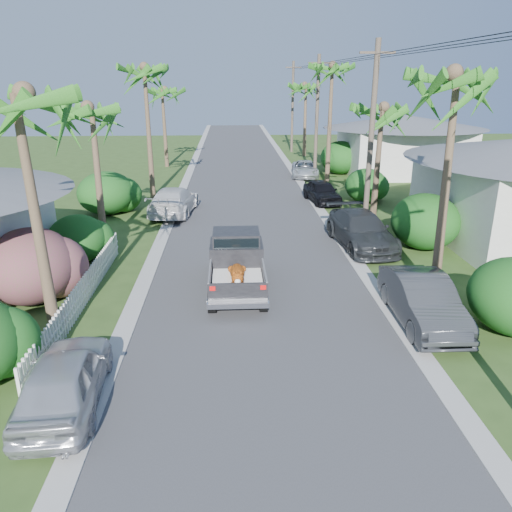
{
  "coord_description": "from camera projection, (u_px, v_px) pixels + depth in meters",
  "views": [
    {
      "loc": [
        -0.96,
        -10.26,
        7.32
      ],
      "look_at": [
        -0.09,
        6.33,
        1.4
      ],
      "focal_mm": 35.0,
      "sensor_mm": 36.0,
      "label": 1
    }
  ],
  "objects": [
    {
      "name": "shrub_l_b",
      "position": [
        31.0,
        266.0,
        16.98
      ],
      "size": [
        3.0,
        3.3,
        2.6
      ],
      "primitive_type": "ellipsoid",
      "color": "#A51761",
      "rests_on": "ground"
    },
    {
      "name": "shrub_r_c",
      "position": [
        366.0,
        186.0,
        30.99
      ],
      "size": [
        2.6,
        2.86,
        2.1
      ],
      "primitive_type": "ellipsoid",
      "color": "#204F16",
      "rests_on": "ground"
    },
    {
      "name": "palm_r_a",
      "position": [
        460.0,
        75.0,
        15.62
      ],
      "size": [
        4.4,
        4.4,
        8.7
      ],
      "color": "brown",
      "rests_on": "ground"
    },
    {
      "name": "curb_right",
      "position": [
        303.0,
        186.0,
        35.88
      ],
      "size": [
        0.6,
        100.0,
        0.06
      ],
      "primitive_type": "cube",
      "color": "#A5A39E",
      "rests_on": "ground"
    },
    {
      "name": "ground",
      "position": [
        273.0,
        397.0,
        12.16
      ],
      "size": [
        120.0,
        120.0,
        0.0
      ],
      "primitive_type": "plane",
      "color": "#314B1C",
      "rests_on": "ground"
    },
    {
      "name": "palm_l_b",
      "position": [
        91.0,
        108.0,
        21.05
      ],
      "size": [
        4.4,
        4.4,
        7.4
      ],
      "color": "brown",
      "rests_on": "ground"
    },
    {
      "name": "picket_fence",
      "position": [
        83.0,
        292.0,
        16.87
      ],
      "size": [
        0.1,
        11.0,
        1.0
      ],
      "primitive_type": "cube",
      "color": "white",
      "rests_on": "ground"
    },
    {
      "name": "house_right_far",
      "position": [
        402.0,
        147.0,
        40.31
      ],
      "size": [
        9.0,
        8.0,
        4.6
      ],
      "color": "silver",
      "rests_on": "ground"
    },
    {
      "name": "parked_car_rd",
      "position": [
        305.0,
        169.0,
        39.17
      ],
      "size": [
        2.46,
        4.55,
        1.21
      ],
      "primitive_type": "imported",
      "rotation": [
        0.0,
        0.0,
        -0.1
      ],
      "color": "silver",
      "rests_on": "ground"
    },
    {
      "name": "parked_car_rn",
      "position": [
        423.0,
        301.0,
        15.62
      ],
      "size": [
        1.65,
        4.62,
        1.52
      ],
      "primitive_type": "imported",
      "rotation": [
        0.0,
        0.0,
        -0.01
      ],
      "color": "#303236",
      "rests_on": "ground"
    },
    {
      "name": "parked_car_ln",
      "position": [
        65.0,
        379.0,
        11.61
      ],
      "size": [
        1.99,
        4.33,
        1.44
      ],
      "primitive_type": "imported",
      "rotation": [
        0.0,
        0.0,
        3.21
      ],
      "color": "#BBBDC3",
      "rests_on": "ground"
    },
    {
      "name": "palm_r_b",
      "position": [
        382.0,
        108.0,
        24.6
      ],
      "size": [
        4.4,
        4.4,
        7.2
      ],
      "color": "brown",
      "rests_on": "ground"
    },
    {
      "name": "palm_r_c",
      "position": [
        332.0,
        66.0,
        34.2
      ],
      "size": [
        4.4,
        4.4,
        9.4
      ],
      "color": "brown",
      "rests_on": "ground"
    },
    {
      "name": "palm_l_d",
      "position": [
        162.0,
        90.0,
        41.66
      ],
      "size": [
        4.4,
        4.4,
        7.7
      ],
      "color": "brown",
      "rests_on": "ground"
    },
    {
      "name": "curb_left",
      "position": [
        183.0,
        187.0,
        35.46
      ],
      "size": [
        0.6,
        100.0,
        0.06
      ],
      "primitive_type": "cube",
      "color": "#A5A39E",
      "rests_on": "ground"
    },
    {
      "name": "parked_car_rf",
      "position": [
        322.0,
        192.0,
        31.03
      ],
      "size": [
        2.12,
        4.17,
        1.36
      ],
      "primitive_type": "imported",
      "rotation": [
        0.0,
        0.0,
        0.13
      ],
      "color": "black",
      "rests_on": "ground"
    },
    {
      "name": "shrub_l_c",
      "position": [
        77.0,
        239.0,
        20.87
      ],
      "size": [
        2.4,
        2.64,
        2.0
      ],
      "primitive_type": "ellipsoid",
      "color": "#204F16",
      "rests_on": "ground"
    },
    {
      "name": "palm_l_c",
      "position": [
        144.0,
        68.0,
        29.9
      ],
      "size": [
        4.4,
        4.4,
        9.2
      ],
      "color": "brown",
      "rests_on": "ground"
    },
    {
      "name": "shrub_r_d",
      "position": [
        340.0,
        158.0,
        40.34
      ],
      "size": [
        3.2,
        3.52,
        2.6
      ],
      "primitive_type": "ellipsoid",
      "color": "#204F16",
      "rests_on": "ground"
    },
    {
      "name": "palm_l_a",
      "position": [
        17.0,
        95.0,
        12.35
      ],
      "size": [
        4.4,
        4.4,
        8.2
      ],
      "color": "brown",
      "rests_on": "ground"
    },
    {
      "name": "road",
      "position": [
        244.0,
        187.0,
        35.67
      ],
      "size": [
        8.0,
        100.0,
        0.02
      ],
      "primitive_type": "cube",
      "color": "#38383A",
      "rests_on": "ground"
    },
    {
      "name": "shrub_l_d",
      "position": [
        106.0,
        193.0,
        28.3
      ],
      "size": [
        3.2,
        3.52,
        2.4
      ],
      "primitive_type": "ellipsoid",
      "color": "#204F16",
      "rests_on": "ground"
    },
    {
      "name": "utility_pole_d",
      "position": [
        292.0,
        107.0,
        51.34
      ],
      "size": [
        1.6,
        0.26,
        9.0
      ],
      "color": "brown",
      "rests_on": "ground"
    },
    {
      "name": "palm_r_d",
      "position": [
        306.0,
        85.0,
        47.85
      ],
      "size": [
        4.4,
        4.4,
        8.0
      ],
      "color": "brown",
      "rests_on": "ground"
    },
    {
      "name": "parked_car_rm",
      "position": [
        361.0,
        230.0,
        22.81
      ],
      "size": [
        2.68,
        5.51,
        1.54
      ],
      "primitive_type": "imported",
      "rotation": [
        0.0,
        0.0,
        0.1
      ],
      "color": "#2C2F31",
      "rests_on": "ground"
    },
    {
      "name": "shrub_r_b",
      "position": [
        425.0,
        221.0,
        22.47
      ],
      "size": [
        3.0,
        3.3,
        2.5
      ],
      "primitive_type": "ellipsoid",
      "color": "#204F16",
      "rests_on": "ground"
    },
    {
      "name": "pickup_truck",
      "position": [
        237.0,
        260.0,
        18.35
      ],
      "size": [
        1.98,
        5.12,
        2.06
      ],
      "color": "black",
      "rests_on": "ground"
    },
    {
      "name": "utility_pole_b",
      "position": [
        371.0,
        141.0,
        23.12
      ],
      "size": [
        1.6,
        0.26,
        9.0
      ],
      "color": "brown",
      "rests_on": "ground"
    },
    {
      "name": "parked_car_lf",
      "position": [
        174.0,
        201.0,
        28.29
      ],
      "size": [
        2.76,
        5.52,
        1.54
      ],
      "primitive_type": "imported",
      "rotation": [
        0.0,
        0.0,
        3.03
      ],
      "color": "silver",
      "rests_on": "ground"
    },
    {
      "name": "utility_pole_c",
      "position": [
        317.0,
        117.0,
        37.23
      ],
      "size": [
        1.6,
        0.26,
        9.0
      ],
      "color": "brown",
      "rests_on": "ground"
    }
  ]
}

